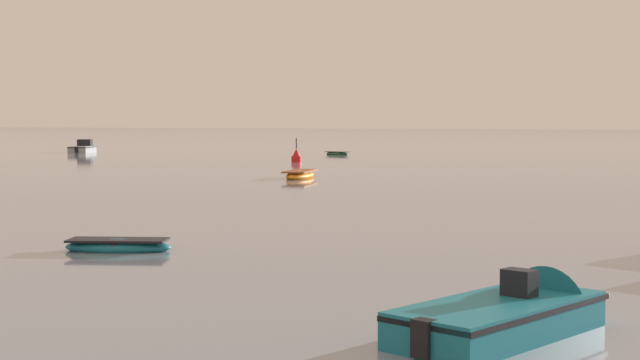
% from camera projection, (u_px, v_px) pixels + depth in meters
% --- Properties ---
extents(rowboat_moored_2, '(2.47, 4.64, 0.70)m').
position_uv_depth(rowboat_moored_2, '(300.00, 175.00, 61.30)').
color(rowboat_moored_2, orange).
rests_on(rowboat_moored_2, ground).
extents(motorboat_moored_0, '(3.22, 5.35, 1.74)m').
position_uv_depth(motorboat_moored_0, '(522.00, 317.00, 16.75)').
color(motorboat_moored_0, '#197084').
rests_on(motorboat_moored_0, ground).
extents(rowboat_moored_5, '(3.21, 2.11, 0.48)m').
position_uv_depth(rowboat_moored_5, '(118.00, 246.00, 26.98)').
color(rowboat_moored_5, '#197084').
rests_on(rowboat_moored_5, ground).
extents(motorboat_moored_4, '(4.36, 6.24, 2.26)m').
position_uv_depth(motorboat_moored_4, '(84.00, 149.00, 111.58)').
color(motorboat_moored_4, gray).
rests_on(motorboat_moored_4, ground).
extents(rowboat_moored_6, '(3.30, 2.10, 0.49)m').
position_uv_depth(rowboat_moored_6, '(337.00, 154.00, 103.25)').
color(rowboat_moored_6, '#23602D').
rests_on(rowboat_moored_6, ground).
extents(channel_buoy, '(0.90, 0.90, 2.30)m').
position_uv_depth(channel_buoy, '(296.00, 157.00, 85.04)').
color(channel_buoy, red).
rests_on(channel_buoy, ground).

